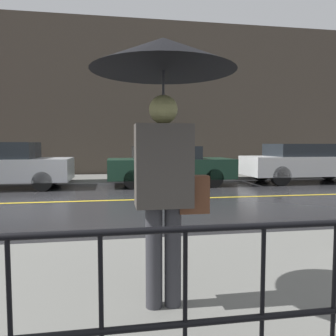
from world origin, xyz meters
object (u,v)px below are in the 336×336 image
Objects in this scene: pedestrian at (164,92)px; car_dark_green at (169,165)px; car_silver at (6,165)px; car_white at (306,162)px.

car_dark_green is (1.50, 8.69, -1.13)m from pedestrian.
pedestrian is 0.49× the size of car_dark_green.
pedestrian reaches higher than car_silver.
pedestrian is at bearing -127.57° from car_white.
car_white reaches higher than car_dark_green.
pedestrian is 11.01m from car_white.
car_dark_green is at bearing 0.00° from car_silver.
car_white is (10.50, 0.00, -0.00)m from car_silver.
car_silver is at bearing -180.00° from car_dark_green.
car_white is at bearing 0.00° from car_dark_green.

